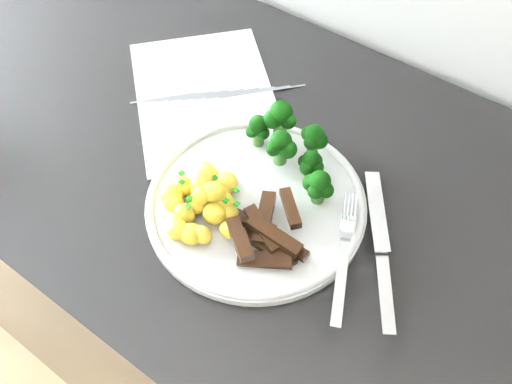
{
  "coord_description": "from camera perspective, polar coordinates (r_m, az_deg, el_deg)",
  "views": [
    {
      "loc": [
        0.28,
        1.28,
        1.5
      ],
      "look_at": [
        0.04,
        1.61,
        0.95
      ],
      "focal_mm": 38.85,
      "sensor_mm": 36.0,
      "label": 1
    }
  ],
  "objects": [
    {
      "name": "counter",
      "position": [
        1.16,
        -1.45,
        -11.32
      ],
      "size": [
        2.45,
        0.61,
        0.92
      ],
      "color": "black",
      "rests_on": "ground"
    },
    {
      "name": "recipe_paper",
      "position": [
        0.85,
        -5.24,
        9.86
      ],
      "size": [
        0.35,
        0.34,
        0.0
      ],
      "color": "white",
      "rests_on": "counter"
    },
    {
      "name": "plate",
      "position": [
        0.71,
        -0.0,
        -1.07
      ],
      "size": [
        0.28,
        0.28,
        0.02
      ],
      "color": "silver",
      "rests_on": "counter"
    },
    {
      "name": "broccoli",
      "position": [
        0.72,
        3.84,
        5.01
      ],
      "size": [
        0.15,
        0.1,
        0.07
      ],
      "color": "#326422",
      "rests_on": "plate"
    },
    {
      "name": "potatoes",
      "position": [
        0.69,
        -5.58,
        -0.79
      ],
      "size": [
        0.12,
        0.12,
        0.04
      ],
      "color": "yellow",
      "rests_on": "plate"
    },
    {
      "name": "beef_strips",
      "position": [
        0.66,
        1.12,
        -4.35
      ],
      "size": [
        0.11,
        0.12,
        0.03
      ],
      "color": "black",
      "rests_on": "plate"
    },
    {
      "name": "fork",
      "position": [
        0.66,
        8.97,
        -6.98
      ],
      "size": [
        0.09,
        0.17,
        0.02
      ],
      "color": "silver",
      "rests_on": "plate"
    },
    {
      "name": "knife",
      "position": [
        0.67,
        12.86,
        -7.5
      ],
      "size": [
        0.14,
        0.2,
        0.02
      ],
      "color": "silver",
      "rests_on": "plate"
    }
  ]
}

